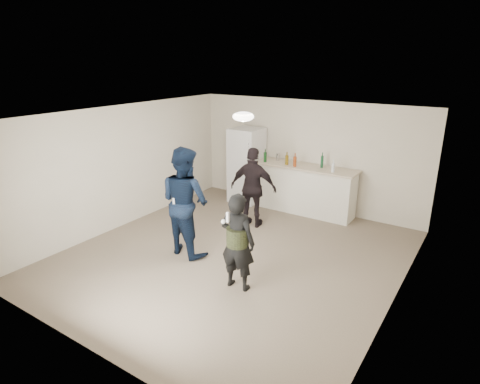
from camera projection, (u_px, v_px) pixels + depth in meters
The scene contains 21 objects.
floor at pixel (234, 255), 7.22m from camera, with size 6.00×6.00×0.00m, color #6B5B4C.
ceiling at pixel (233, 116), 6.42m from camera, with size 6.00×6.00×0.00m, color silver.
wall_back at pixel (307, 155), 9.20m from camera, with size 6.00×6.00×0.00m, color beige.
wall_front at pixel (82, 260), 4.44m from camera, with size 6.00×6.00×0.00m, color beige.
wall_left at pixel (123, 167), 8.25m from camera, with size 6.00×6.00×0.00m, color beige.
wall_right at pixel (402, 225), 5.39m from camera, with size 6.00×6.00×0.00m, color beige.
counter at pixel (297, 189), 9.19m from camera, with size 2.60×0.56×1.05m, color white.
counter_top at pixel (299, 166), 9.02m from camera, with size 2.68×0.64×0.04m, color beige.
fridge at pixel (247, 165), 9.71m from camera, with size 0.70×0.70×1.80m, color white.
fridge_handle at pixel (248, 154), 9.15m from camera, with size 0.02×0.02×0.60m, color silver.
ceiling_dome at pixel (243, 117), 6.67m from camera, with size 0.36×0.36×0.16m, color white.
shaker at pixel (278, 157), 9.36m from camera, with size 0.08×0.08×0.17m, color silver.
man at pixel (185, 201), 7.06m from camera, with size 0.95×0.74×1.96m, color #0F213E.
woman at pixel (238, 242), 5.99m from camera, with size 0.56×0.37×1.53m, color black.
camo_shorts at pixel (238, 237), 5.97m from camera, with size 0.34×0.34×0.28m, color #2F3B1A.
spectator at pixel (253, 188), 8.24m from camera, with size 0.98×0.41×1.68m, color black.
remote_man at pixel (174, 202), 6.82m from camera, with size 0.04×0.04×0.15m, color silver.
nunchuk_man at pixel (181, 207), 6.80m from camera, with size 0.07×0.07×0.07m, color silver.
remote_woman at pixel (228, 217), 5.64m from camera, with size 0.04×0.04×0.15m, color silver.
nunchuk_woman at pixel (223, 222), 5.75m from camera, with size 0.07×0.07×0.07m, color silver.
bottle_cluster at pixel (297, 161), 8.88m from camera, with size 1.70×0.30×0.26m.
Camera 1 is at (3.65, -5.35, 3.39)m, focal length 30.00 mm.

